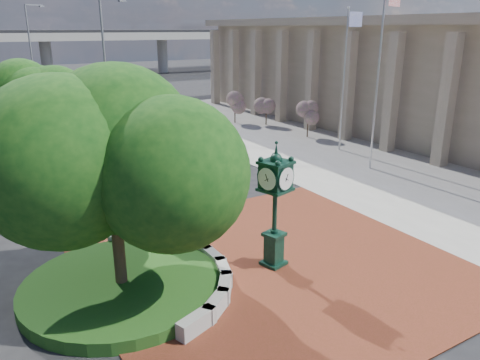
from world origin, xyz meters
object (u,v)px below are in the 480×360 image
parked_car (75,98)px  street_lamp_near (107,55)px  post_clock (275,201)px  street_lamp_far (32,46)px  flagpole_a (378,77)px  flagpole_b (344,80)px

parked_car → street_lamp_near: 15.78m
post_clock → street_lamp_far: street_lamp_far is taller
flagpole_a → street_lamp_far: (-12.21, 37.22, 0.70)m
street_lamp_near → street_lamp_far: street_lamp_far is taller
flagpole_a → street_lamp_near: bearing=117.7°
flagpole_a → street_lamp_far: 39.18m
post_clock → flagpole_a: 13.62m
parked_car → street_lamp_near: bearing=-104.3°
post_clock → parked_car: size_ratio=1.03×
parked_car → flagpole_b: flagpole_b is taller
flagpole_b → street_lamp_far: bearing=112.5°
parked_car → flagpole_a: size_ratio=0.41×
street_lamp_far → flagpole_a: bearing=-71.8°
flagpole_a → post_clock: bearing=-150.0°
flagpole_a → flagpole_b: flagpole_a is taller
flagpole_b → street_lamp_far: street_lamp_far is taller
post_clock → flagpole_a: bearing=30.0°
parked_car → flagpole_a: 34.85m
post_clock → flagpole_b: size_ratio=0.48×
parked_car → street_lamp_far: 7.20m
flagpole_b → street_lamp_near: (-11.09, 14.18, 1.19)m
post_clock → parked_car: (2.27, 39.95, -1.67)m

